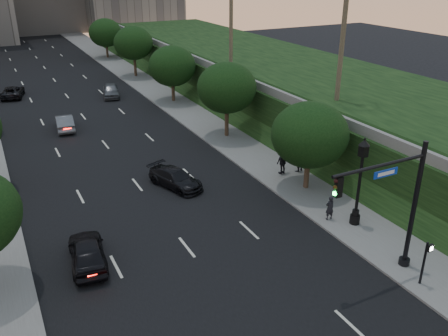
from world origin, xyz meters
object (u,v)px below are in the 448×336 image
sedan_mid_left (65,122)px  pedestrian_a (330,208)px  sedan_far_left (13,92)px  traffic_signal_mast (398,209)px  pedestrian_c (283,162)px  sedan_near_left (87,252)px  street_lamp (359,186)px  pedestrian_b (298,161)px  sedan_far_right (111,90)px  sedan_near_right (175,178)px

sedan_mid_left → pedestrian_a: 27.38m
sedan_far_left → pedestrian_a: (14.53, -39.54, 0.27)m
traffic_signal_mast → pedestrian_c: traffic_signal_mast is taller
sedan_near_left → traffic_signal_mast: bearing=156.8°
street_lamp → pedestrian_c: 8.21m
pedestrian_c → sedan_near_left: bearing=6.9°
sedan_far_left → pedestrian_b: bearing=130.6°
sedan_far_right → pedestrian_c: pedestrian_c is taller
sedan_far_left → pedestrian_a: size_ratio=3.02×
traffic_signal_mast → street_lamp: bearing=69.5°
sedan_mid_left → street_lamp: bearing=120.4°
traffic_signal_mast → street_lamp: traffic_signal_mast is taller
traffic_signal_mast → street_lamp: (1.66, 4.44, -1.04)m
sedan_far_right → sedan_far_left: bearing=166.2°
sedan_far_right → street_lamp: bearing=-69.0°
sedan_near_right → pedestrian_c: (7.77, -1.81, 0.45)m
street_lamp → sedan_near_right: 12.63m
traffic_signal_mast → pedestrian_a: bearing=83.8°
sedan_near_right → pedestrian_a: bearing=-73.1°
traffic_signal_mast → sedan_near_right: (-5.95, 14.32, -3.02)m
street_lamp → pedestrian_c: size_ratio=2.94×
traffic_signal_mast → sedan_far_left: traffic_signal_mast is taller
sedan_far_right → pedestrian_a: (4.31, -34.52, 0.17)m
street_lamp → pedestrian_a: bearing=133.8°
sedan_near_right → traffic_signal_mast: bearing=-87.3°
pedestrian_a → pedestrian_b: 7.27m
sedan_mid_left → sedan_far_right: size_ratio=0.98×
sedan_near_left → pedestrian_c: (15.32, 4.75, 0.35)m
sedan_mid_left → sedan_near_right: size_ratio=0.97×
sedan_mid_left → sedan_far_right: sedan_far_right is taller
pedestrian_a → sedan_far_left: bearing=-64.5°
sedan_mid_left → pedestrian_c: size_ratio=2.28×
sedan_far_left → sedan_near_left: bearing=103.8°
street_lamp → sedan_near_left: (-15.16, 3.32, -1.88)m
sedan_near_right → sedan_far_left: bearing=84.7°
traffic_signal_mast → sedan_far_left: bearing=107.2°
pedestrian_c → street_lamp: bearing=78.6°
traffic_signal_mast → street_lamp: size_ratio=1.25×
pedestrian_b → pedestrian_a: bearing=57.8°
pedestrian_b → traffic_signal_mast: bearing=63.9°
traffic_signal_mast → sedan_near_left: 15.84m
street_lamp → sedan_mid_left: size_ratio=1.29×
street_lamp → pedestrian_c: street_lamp is taller
street_lamp → sedan_far_left: (-15.60, 40.65, -1.98)m
traffic_signal_mast → street_lamp: 4.85m
sedan_near_left → sedan_mid_left: 22.94m
street_lamp → sedan_far_left: street_lamp is taller
sedan_near_right → sedan_far_right: (2.24, 25.75, 0.11)m
traffic_signal_mast → pedestrian_b: (3.11, 12.36, -2.69)m
street_lamp → sedan_far_right: 36.08m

